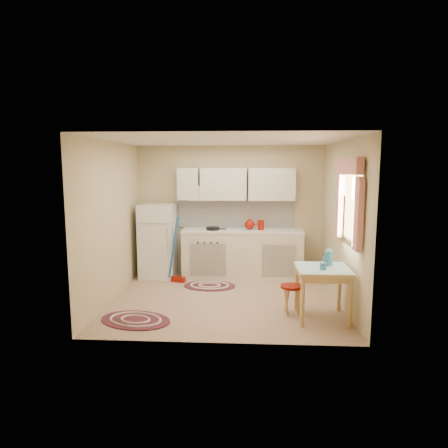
{
  "coord_description": "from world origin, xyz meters",
  "views": [
    {
      "loc": [
        0.34,
        -6.14,
        2.12
      ],
      "look_at": [
        -0.03,
        0.25,
        1.18
      ],
      "focal_mm": 32.0,
      "sensor_mm": 36.0,
      "label": 1
    }
  ],
  "objects_px": {
    "table": "(322,293)",
    "stool": "(291,299)",
    "fridge": "(158,241)",
    "base_cabinets": "(242,255)"
  },
  "relations": [
    {
      "from": "stool",
      "to": "table",
      "type": "bearing_deg",
      "value": -21.03
    },
    {
      "from": "fridge",
      "to": "stool",
      "type": "distance_m",
      "value": 3.0
    },
    {
      "from": "fridge",
      "to": "table",
      "type": "height_order",
      "value": "fridge"
    },
    {
      "from": "table",
      "to": "base_cabinets",
      "type": "bearing_deg",
      "value": 119.17
    },
    {
      "from": "fridge",
      "to": "base_cabinets",
      "type": "height_order",
      "value": "fridge"
    },
    {
      "from": "base_cabinets",
      "to": "stool",
      "type": "distance_m",
      "value": 2.02
    },
    {
      "from": "fridge",
      "to": "table",
      "type": "xyz_separation_m",
      "value": [
        2.74,
        -1.98,
        -0.34
      ]
    },
    {
      "from": "table",
      "to": "stool",
      "type": "bearing_deg",
      "value": 158.97
    },
    {
      "from": "base_cabinets",
      "to": "fridge",
      "type": "bearing_deg",
      "value": -178.22
    },
    {
      "from": "fridge",
      "to": "stool",
      "type": "xyz_separation_m",
      "value": [
        2.33,
        -1.82,
        -0.49
      ]
    }
  ]
}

